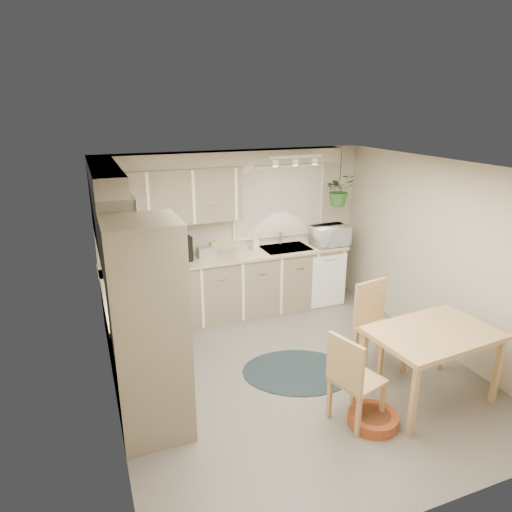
% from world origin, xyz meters
% --- Properties ---
extents(floor, '(4.20, 4.20, 0.00)m').
position_xyz_m(floor, '(0.00, 0.00, 0.00)').
color(floor, slate).
rests_on(floor, ground).
extents(ceiling, '(4.20, 4.20, 0.00)m').
position_xyz_m(ceiling, '(0.00, 0.00, 2.40)').
color(ceiling, silver).
rests_on(ceiling, wall_back).
extents(wall_back, '(4.00, 0.04, 2.40)m').
position_xyz_m(wall_back, '(0.00, 2.10, 1.20)').
color(wall_back, '#B2A993').
rests_on(wall_back, floor).
extents(wall_front, '(4.00, 0.04, 2.40)m').
position_xyz_m(wall_front, '(0.00, -2.10, 1.20)').
color(wall_front, '#B2A993').
rests_on(wall_front, floor).
extents(wall_left, '(0.04, 4.20, 2.40)m').
position_xyz_m(wall_left, '(-2.00, 0.00, 1.20)').
color(wall_left, '#B2A993').
rests_on(wall_left, floor).
extents(wall_right, '(0.04, 4.20, 2.40)m').
position_xyz_m(wall_right, '(2.00, 0.00, 1.20)').
color(wall_right, '#B2A993').
rests_on(wall_right, floor).
extents(base_cab_left, '(0.60, 1.85, 0.90)m').
position_xyz_m(base_cab_left, '(-1.70, 0.88, 0.45)').
color(base_cab_left, gray).
rests_on(base_cab_left, floor).
extents(base_cab_back, '(3.60, 0.60, 0.90)m').
position_xyz_m(base_cab_back, '(-0.20, 1.80, 0.45)').
color(base_cab_back, gray).
rests_on(base_cab_back, floor).
extents(counter_left, '(0.64, 1.89, 0.04)m').
position_xyz_m(counter_left, '(-1.69, 0.88, 0.92)').
color(counter_left, tan).
rests_on(counter_left, base_cab_left).
extents(counter_back, '(3.64, 0.64, 0.04)m').
position_xyz_m(counter_back, '(-0.20, 1.79, 0.92)').
color(counter_back, tan).
rests_on(counter_back, base_cab_back).
extents(oven_stack, '(0.65, 0.65, 2.10)m').
position_xyz_m(oven_stack, '(-1.68, -0.38, 1.05)').
color(oven_stack, gray).
rests_on(oven_stack, floor).
extents(wall_oven_face, '(0.02, 0.56, 0.58)m').
position_xyz_m(wall_oven_face, '(-1.35, -0.38, 1.05)').
color(wall_oven_face, white).
rests_on(wall_oven_face, oven_stack).
extents(upper_cab_left, '(0.35, 2.00, 0.75)m').
position_xyz_m(upper_cab_left, '(-1.82, 1.00, 1.83)').
color(upper_cab_left, gray).
rests_on(upper_cab_left, wall_left).
extents(upper_cab_back, '(2.00, 0.35, 0.75)m').
position_xyz_m(upper_cab_back, '(-1.00, 1.93, 1.83)').
color(upper_cab_back, gray).
rests_on(upper_cab_back, wall_back).
extents(soffit_left, '(0.30, 2.00, 0.20)m').
position_xyz_m(soffit_left, '(-1.85, 1.00, 2.30)').
color(soffit_left, '#B2A993').
rests_on(soffit_left, wall_left).
extents(soffit_back, '(3.60, 0.30, 0.20)m').
position_xyz_m(soffit_back, '(-0.20, 1.95, 2.30)').
color(soffit_back, '#B2A993').
rests_on(soffit_back, wall_back).
extents(cooktop, '(0.52, 0.58, 0.02)m').
position_xyz_m(cooktop, '(-1.68, 0.30, 0.94)').
color(cooktop, white).
rests_on(cooktop, counter_left).
extents(range_hood, '(0.40, 0.60, 0.14)m').
position_xyz_m(range_hood, '(-1.70, 0.30, 1.40)').
color(range_hood, white).
rests_on(range_hood, upper_cab_left).
extents(window_blinds, '(1.40, 0.02, 1.00)m').
position_xyz_m(window_blinds, '(0.70, 2.07, 1.60)').
color(window_blinds, beige).
rests_on(window_blinds, wall_back).
extents(window_frame, '(1.50, 0.02, 1.10)m').
position_xyz_m(window_frame, '(0.70, 2.08, 1.60)').
color(window_frame, white).
rests_on(window_frame, wall_back).
extents(sink, '(0.70, 0.48, 0.10)m').
position_xyz_m(sink, '(0.70, 1.80, 0.90)').
color(sink, '#A6A8AD').
rests_on(sink, counter_back).
extents(dishwasher_front, '(0.58, 0.02, 0.83)m').
position_xyz_m(dishwasher_front, '(1.30, 1.49, 0.42)').
color(dishwasher_front, white).
rests_on(dishwasher_front, base_cab_back).
extents(track_light_bar, '(0.80, 0.04, 0.04)m').
position_xyz_m(track_light_bar, '(0.70, 1.55, 2.33)').
color(track_light_bar, white).
rests_on(track_light_bar, ceiling).
extents(wall_clock, '(0.30, 0.03, 0.30)m').
position_xyz_m(wall_clock, '(0.15, 2.07, 2.18)').
color(wall_clock, gold).
rests_on(wall_clock, wall_back).
extents(dining_table, '(1.35, 0.96, 0.80)m').
position_xyz_m(dining_table, '(1.11, -0.94, 0.40)').
color(dining_table, tan).
rests_on(dining_table, floor).
extents(chair_left, '(0.56, 0.56, 0.96)m').
position_xyz_m(chair_left, '(0.21, -0.95, 0.48)').
color(chair_left, tan).
rests_on(chair_left, floor).
extents(chair_back, '(0.57, 0.57, 1.05)m').
position_xyz_m(chair_back, '(0.99, -0.26, 0.52)').
color(chair_back, tan).
rests_on(chair_back, floor).
extents(braided_rug, '(1.59, 1.40, 0.01)m').
position_xyz_m(braided_rug, '(0.05, 0.01, 0.01)').
color(braided_rug, black).
rests_on(braided_rug, floor).
extents(pet_bed, '(0.64, 0.64, 0.11)m').
position_xyz_m(pet_bed, '(0.33, -1.09, 0.06)').
color(pet_bed, '#B35023').
rests_on(pet_bed, floor).
extents(microwave, '(0.56, 0.33, 0.37)m').
position_xyz_m(microwave, '(1.40, 1.70, 1.13)').
color(microwave, white).
rests_on(microwave, counter_back).
extents(soap_bottle, '(0.12, 0.22, 0.10)m').
position_xyz_m(soap_bottle, '(0.26, 1.95, 0.99)').
color(soap_bottle, white).
rests_on(soap_bottle, counter_back).
extents(hanging_plant, '(0.44, 0.49, 0.38)m').
position_xyz_m(hanging_plant, '(1.52, 1.70, 1.74)').
color(hanging_plant, '#2B5C24').
rests_on(hanging_plant, ceiling).
extents(coffee_maker, '(0.25, 0.28, 0.36)m').
position_xyz_m(coffee_maker, '(-0.88, 1.80, 1.12)').
color(coffee_maker, black).
rests_on(coffee_maker, counter_back).
extents(toaster, '(0.27, 0.16, 0.16)m').
position_xyz_m(toaster, '(-0.53, 1.82, 1.02)').
color(toaster, '#A6A8AD').
rests_on(toaster, counter_back).
extents(knife_block, '(0.11, 0.11, 0.21)m').
position_xyz_m(knife_block, '(-0.42, 1.85, 1.04)').
color(knife_block, tan).
rests_on(knife_block, counter_back).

